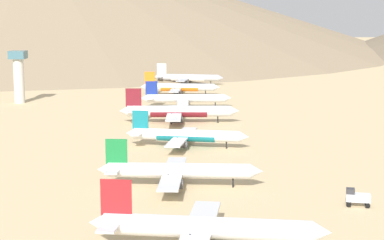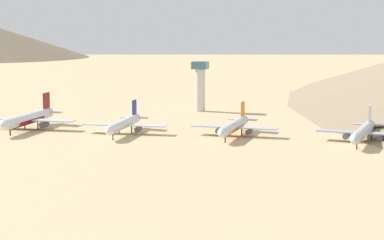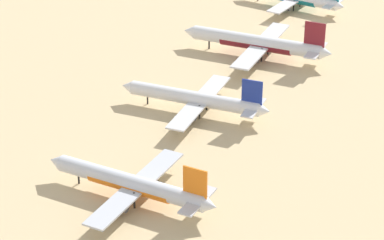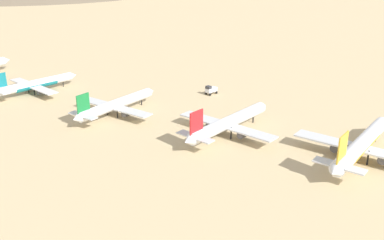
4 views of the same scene
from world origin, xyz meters
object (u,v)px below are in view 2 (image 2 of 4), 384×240
at_px(parked_jet_4, 28,119).
at_px(parked_jet_7, 363,132).
at_px(control_tower, 200,83).
at_px(parked_jet_6, 234,126).
at_px(parked_jet_5, 124,124).

bearing_deg(parked_jet_4, parked_jet_7, 90.77).
relative_size(parked_jet_4, control_tower, 1.90).
bearing_deg(parked_jet_6, parked_jet_4, -87.21).
relative_size(parked_jet_6, control_tower, 1.68).
bearing_deg(parked_jet_4, parked_jet_6, 92.79).
distance_m(parked_jet_4, control_tower, 91.58).
relative_size(parked_jet_5, parked_jet_6, 1.00).
distance_m(parked_jet_7, control_tower, 107.16).
height_order(parked_jet_4, parked_jet_5, parked_jet_4).
relative_size(parked_jet_7, control_tower, 1.70).
bearing_deg(parked_jet_5, control_tower, 171.97).
distance_m(parked_jet_4, parked_jet_7, 127.97).
height_order(parked_jet_7, control_tower, control_tower).
distance_m(parked_jet_6, parked_jet_7, 46.44).
height_order(parked_jet_5, parked_jet_6, parked_jet_6).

